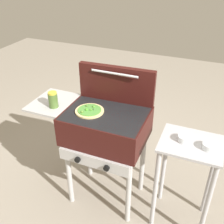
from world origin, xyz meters
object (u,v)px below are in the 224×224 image
at_px(grill, 104,128).
at_px(topping_bowl_far, 209,146).
at_px(pizza_veggie, 90,111).
at_px(sauce_jar, 53,100).
at_px(prep_table, 187,168).
at_px(topping_bowl_near, 184,138).

height_order(grill, topping_bowl_far, grill).
bearing_deg(topping_bowl_far, grill, 178.54).
distance_m(pizza_veggie, sauce_jar, 0.31).
relative_size(grill, sauce_jar, 7.37).
bearing_deg(pizza_veggie, sauce_jar, -172.09).
bearing_deg(prep_table, grill, -179.63).
distance_m(topping_bowl_near, topping_bowl_far, 0.17).
bearing_deg(prep_table, pizza_veggie, -177.80).
xyz_separation_m(prep_table, topping_bowl_near, (-0.05, 0.00, 0.26)).
distance_m(grill, prep_table, 0.70).
bearing_deg(prep_table, topping_bowl_near, 177.01).
relative_size(sauce_jar, topping_bowl_far, 1.34).
height_order(grill, pizza_veggie, pizza_veggie).
height_order(pizza_veggie, sauce_jar, sauce_jar).
xyz_separation_m(pizza_veggie, topping_bowl_near, (0.73, 0.03, -0.08)).
xyz_separation_m(pizza_veggie, sauce_jar, (-0.30, -0.04, 0.06)).
bearing_deg(prep_table, topping_bowl_far, -11.71).
relative_size(sauce_jar, topping_bowl_near, 1.38).
height_order(grill, prep_table, grill).
xyz_separation_m(grill, pizza_veggie, (-0.11, -0.03, 0.15)).
distance_m(pizza_veggie, prep_table, 0.86).
distance_m(pizza_veggie, topping_bowl_near, 0.74).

